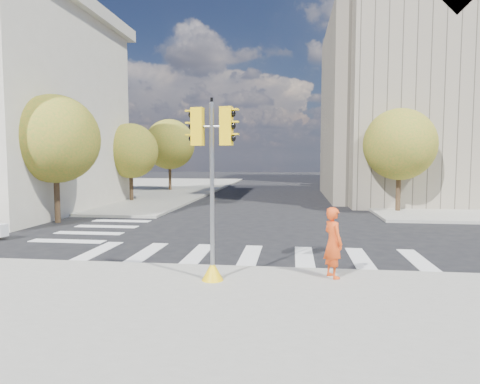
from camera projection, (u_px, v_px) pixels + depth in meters
The scene contains 13 objects.
ground at pixel (258, 243), 16.40m from camera, with size 160.00×160.00×0.00m, color black.
sidewalk_far_left at pixel (87, 188), 44.56m from camera, with size 28.00×40.00×0.15m, color gray.
office_tower at pixel (459, 65), 54.04m from camera, with size 20.00×18.00×30.00m, color #9EA0A3.
tree_lw_near at pixel (55, 139), 21.30m from camera, with size 4.40×4.40×6.41m.
tree_lw_mid at pixel (131, 151), 31.23m from camera, with size 4.00×4.00×5.77m.
tree_lw_far at pixel (170, 144), 41.06m from camera, with size 4.80×4.80×6.95m.
tree_re_near at pixel (400, 144), 25.04m from camera, with size 4.20×4.20×6.16m.
tree_re_mid at pixel (365, 145), 36.89m from camera, with size 4.60×4.60×6.66m.
tree_re_far at pixel (348, 152), 48.80m from camera, with size 4.00×4.00×5.88m.
lamp_near at pixel (393, 138), 28.90m from camera, with size 0.35×0.18×8.11m.
lamp_far at pixel (361, 145), 42.75m from camera, with size 0.35×0.18×8.11m.
traffic_signal at pixel (212, 204), 10.83m from camera, with size 1.08×0.56×4.63m.
photographer at pixel (333, 242), 11.17m from camera, with size 0.68×0.45×1.86m, color #E44715.
Camera 1 is at (1.30, -16.15, 3.30)m, focal length 32.00 mm.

